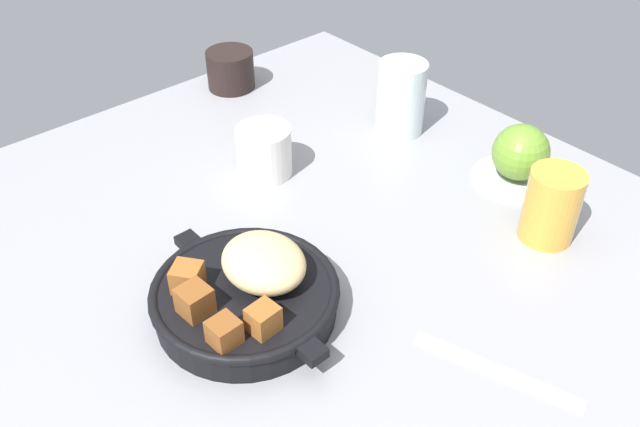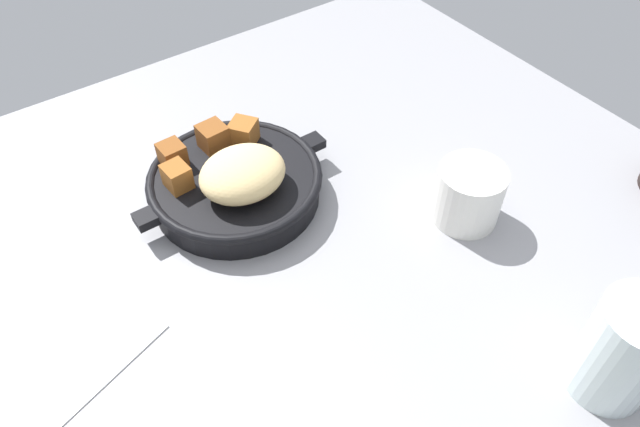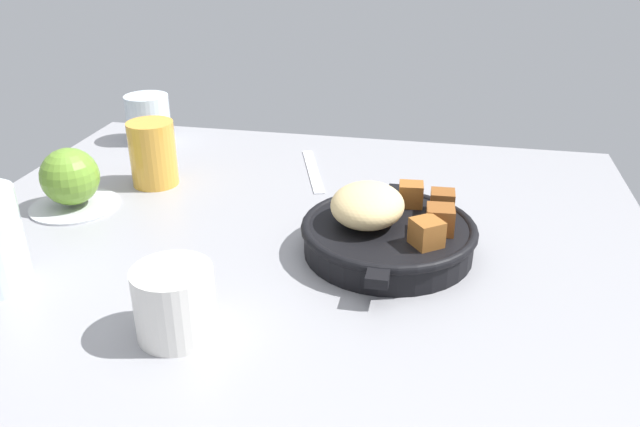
% 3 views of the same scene
% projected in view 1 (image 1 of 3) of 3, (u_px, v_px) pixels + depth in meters
% --- Properties ---
extents(ground_plane, '(0.94, 0.91, 0.02)m').
position_uv_depth(ground_plane, '(300.00, 249.00, 0.88)').
color(ground_plane, gray).
extents(cast_iron_skillet, '(0.25, 0.21, 0.08)m').
position_uv_depth(cast_iron_skillet, '(247.00, 292.00, 0.76)').
color(cast_iron_skillet, black).
rests_on(cast_iron_skillet, ground_plane).
extents(saucer_plate, '(0.12, 0.12, 0.01)m').
position_uv_depth(saucer_plate, '(515.00, 177.00, 0.98)').
color(saucer_plate, '#B7BABF').
rests_on(saucer_plate, ground_plane).
extents(red_apple, '(0.08, 0.08, 0.08)m').
position_uv_depth(red_apple, '(521.00, 152.00, 0.96)').
color(red_apple, olive).
rests_on(red_apple, saucer_plate).
extents(butter_knife, '(0.18, 0.07, 0.00)m').
position_uv_depth(butter_knife, '(497.00, 370.00, 0.71)').
color(butter_knife, silver).
rests_on(butter_knife, ground_plane).
extents(ceramic_mug_white, '(0.08, 0.08, 0.07)m').
position_uv_depth(ceramic_mug_white, '(264.00, 151.00, 0.97)').
color(ceramic_mug_white, silver).
rests_on(ceramic_mug_white, ground_plane).
extents(coffee_mug_dark, '(0.08, 0.08, 0.07)m').
position_uv_depth(coffee_mug_dark, '(230.00, 70.00, 1.18)').
color(coffee_mug_dark, black).
rests_on(coffee_mug_dark, ground_plane).
extents(juice_glass_amber, '(0.07, 0.07, 0.10)m').
position_uv_depth(juice_glass_amber, '(552.00, 206.00, 0.85)').
color(juice_glass_amber, gold).
rests_on(juice_glass_amber, ground_plane).
extents(water_glass_tall, '(0.07, 0.07, 0.11)m').
position_uv_depth(water_glass_tall, '(401.00, 98.00, 1.06)').
color(water_glass_tall, silver).
rests_on(water_glass_tall, ground_plane).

